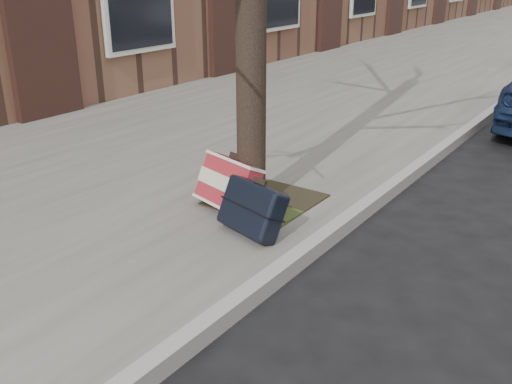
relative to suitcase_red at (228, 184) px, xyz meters
The scene contains 5 objects.
ground 2.34m from the suitcase_red, 21.76° to the right, with size 120.00×120.00×0.00m, color black.
near_sidewalk 14.23m from the suitcase_red, 96.24° to the left, with size 5.00×70.00×0.12m, color gray.
dirt_patch 0.43m from the suitcase_red, 65.75° to the left, with size 0.85×0.85×0.01m, color black.
suitcase_red is the anchor object (origin of this frame).
suitcase_navy 0.52m from the suitcase_red, 31.38° to the right, with size 0.56×0.18×0.40m, color black.
Camera 1 is at (0.64, -2.68, 2.09)m, focal length 40.00 mm.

